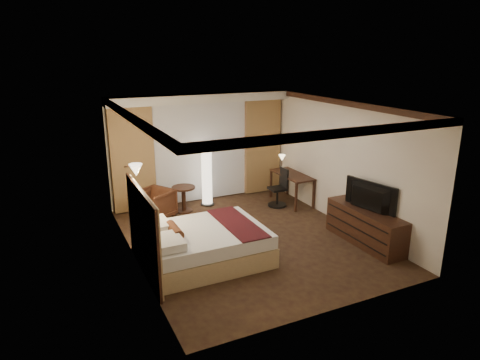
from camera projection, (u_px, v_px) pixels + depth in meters
name	position (u px, v px, depth m)	size (l,w,h in m)	color
floor	(248.00, 239.00, 8.68)	(4.50, 5.50, 0.01)	black
ceiling	(249.00, 106.00, 7.90)	(4.50, 5.50, 0.01)	white
back_wall	(200.00, 148.00, 10.67)	(4.50, 0.02, 2.70)	beige
left_wall	(132.00, 191.00, 7.37)	(0.02, 5.50, 2.70)	beige
right_wall	(342.00, 163.00, 9.21)	(0.02, 5.50, 2.70)	beige
crown_molding	(249.00, 109.00, 7.92)	(4.50, 5.50, 0.12)	black
soffit	(202.00, 98.00, 10.09)	(4.50, 0.50, 0.20)	white
curtain_sheer	(201.00, 152.00, 10.63)	(2.48, 0.04, 2.45)	silver
curtain_left_drape	(133.00, 160.00, 9.88)	(1.00, 0.14, 2.45)	#AC8B4E
curtain_right_drape	(262.00, 146.00, 11.27)	(1.00, 0.14, 2.45)	#AC8B4E
wall_sconce	(136.00, 170.00, 7.67)	(0.24, 0.24, 0.24)	white
bed	(205.00, 245.00, 7.72)	(2.14, 1.67, 0.63)	white
headboard	(144.00, 233.00, 7.15)	(0.12, 1.97, 1.50)	tan
armchair	(154.00, 203.00, 9.65)	(0.73, 0.69, 0.76)	#452314
side_table	(184.00, 199.00, 10.12)	(0.55, 0.55, 0.61)	black
floor_lamp	(207.00, 174.00, 10.42)	(0.34, 0.34, 1.60)	white
desk	(292.00, 188.00, 10.67)	(0.55, 1.30, 0.75)	black
desk_lamp	(282.00, 163.00, 10.95)	(0.18, 0.18, 0.34)	#FFD899
office_chair	(278.00, 187.00, 10.42)	(0.46, 0.46, 0.95)	black
dresser	(365.00, 226.00, 8.41)	(0.50, 1.82, 0.71)	black
television	(367.00, 194.00, 8.20)	(1.15, 0.66, 0.15)	black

